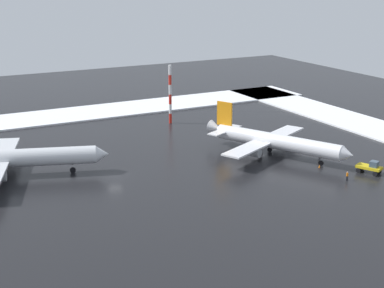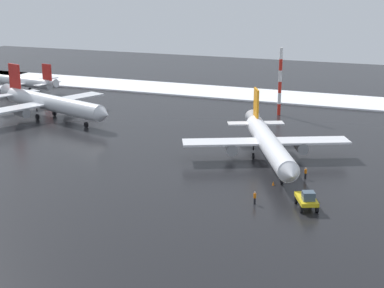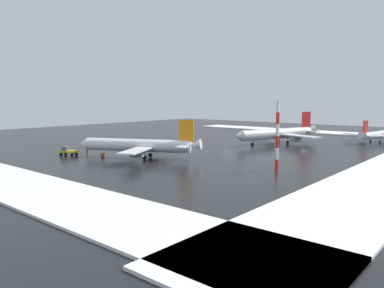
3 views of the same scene
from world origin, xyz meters
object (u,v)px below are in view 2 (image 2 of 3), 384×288
(pushback_tug, at_px, (307,199))
(ground_crew_beside_wing, at_px, (255,197))
(antenna_mast, at_px, (280,82))
(traffic_cone_near_nose, at_px, (273,183))
(ground_crew_by_nose_gear, at_px, (306,173))
(airplane_foreground_jet, at_px, (20,81))
(airplane_distant_tail, at_px, (51,103))
(traffic_cone_mid_line, at_px, (282,149))
(airplane_far_rear, at_px, (268,143))

(pushback_tug, distance_m, ground_crew_beside_wing, 6.64)
(antenna_mast, bearing_deg, traffic_cone_near_nose, 103.10)
(ground_crew_by_nose_gear, height_order, antenna_mast, antenna_mast)
(ground_crew_beside_wing, bearing_deg, airplane_foreground_jet, 95.09)
(pushback_tug, bearing_deg, traffic_cone_near_nose, -163.22)
(airplane_foreground_jet, relative_size, traffic_cone_near_nose, 47.63)
(airplane_foreground_jet, xyz_separation_m, traffic_cone_near_nose, (-79.78, 46.44, -2.30))
(airplane_distant_tail, height_order, ground_crew_beside_wing, airplane_distant_tail)
(antenna_mast, distance_m, traffic_cone_mid_line, 28.57)
(airplane_far_rear, bearing_deg, ground_crew_beside_wing, -15.98)
(traffic_cone_mid_line, bearing_deg, pushback_tug, 110.61)
(airplane_far_rear, bearing_deg, ground_crew_by_nose_gear, 25.64)
(pushback_tug, bearing_deg, airplane_distant_tail, -141.01)
(airplane_distant_tail, bearing_deg, pushback_tug, -7.81)
(airplane_distant_tail, xyz_separation_m, ground_crew_by_nose_gear, (-57.07, 18.27, -2.46))
(pushback_tug, relative_size, ground_crew_by_nose_gear, 2.98)
(airplane_distant_tail, bearing_deg, ground_crew_beside_wing, -11.42)
(ground_crew_by_nose_gear, xyz_separation_m, antenna_mast, (14.01, -40.00, 6.27))
(airplane_distant_tail, distance_m, traffic_cone_mid_line, 50.63)
(ground_crew_beside_wing, height_order, antenna_mast, antenna_mast)
(airplane_far_rear, distance_m, ground_crew_beside_wing, 18.66)
(ground_crew_by_nose_gear, bearing_deg, airplane_far_rear, -95.90)
(traffic_cone_near_nose, xyz_separation_m, traffic_cone_mid_line, (3.12, -17.67, 0.00))
(pushback_tug, height_order, antenna_mast, antenna_mast)
(airplane_distant_tail, relative_size, ground_crew_beside_wing, 19.87)
(airplane_foreground_jet, xyz_separation_m, ground_crew_by_nose_gear, (-83.45, 42.01, -1.60))
(antenna_mast, bearing_deg, traffic_cone_mid_line, 105.11)
(airplane_far_rear, distance_m, airplane_foreground_jet, 84.41)
(airplane_foreground_jet, bearing_deg, airplane_far_rear, 163.08)
(antenna_mast, bearing_deg, ground_crew_by_nose_gear, 109.30)
(traffic_cone_mid_line, bearing_deg, antenna_mast, -74.89)
(airplane_foreground_jet, distance_m, ground_crew_beside_wing, 96.33)
(traffic_cone_mid_line, bearing_deg, airplane_distant_tail, -5.70)
(pushback_tug, distance_m, traffic_cone_mid_line, 26.41)
(ground_crew_beside_wing, height_order, traffic_cone_mid_line, ground_crew_beside_wing)
(airplane_distant_tail, distance_m, antenna_mast, 48.38)
(antenna_mast, height_order, traffic_cone_near_nose, antenna_mast)
(airplane_far_rear, xyz_separation_m, ground_crew_by_nose_gear, (-7.22, 5.75, -2.24))
(traffic_cone_near_nose, bearing_deg, ground_crew_by_nose_gear, -129.67)
(airplane_far_rear, height_order, pushback_tug, airplane_far_rear)
(airplane_foreground_jet, bearing_deg, traffic_cone_mid_line, 167.95)
(airplane_distant_tail, xyz_separation_m, antenna_mast, (-43.06, -21.73, 3.81))
(pushback_tug, relative_size, traffic_cone_mid_line, 9.27)
(antenna_mast, bearing_deg, airplane_distant_tail, 26.78)
(airplane_distant_tail, bearing_deg, ground_crew_by_nose_gear, 0.96)
(antenna_mast, relative_size, traffic_cone_mid_line, 26.32)
(traffic_cone_mid_line, bearing_deg, airplane_foreground_jet, -20.57)
(antenna_mast, xyz_separation_m, traffic_cone_near_nose, (-10.34, 44.42, -6.96))
(airplane_far_rear, relative_size, ground_crew_beside_wing, 17.90)
(pushback_tug, distance_m, antenna_mast, 54.37)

